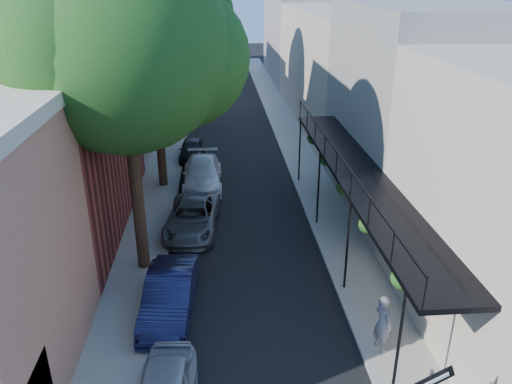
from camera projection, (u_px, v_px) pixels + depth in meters
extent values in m
cube|color=black|center=(230.00, 123.00, 37.28)|extent=(6.00, 64.00, 0.01)
cube|color=gray|center=(176.00, 124.00, 36.96)|extent=(2.00, 64.00, 0.12)
cube|color=gray|center=(283.00, 122.00, 37.55)|extent=(2.00, 64.00, 0.12)
cube|color=gray|center=(107.00, 35.00, 19.10)|extent=(0.06, 7.00, 4.00)
cube|color=gray|center=(86.00, 74.00, 31.18)|extent=(8.00, 12.00, 9.00)
cube|color=#BCAF9B|center=(123.00, 40.00, 43.81)|extent=(8.00, 16.00, 10.00)
cube|color=tan|center=(144.00, 35.00, 57.03)|extent=(8.00, 12.00, 8.00)
cube|color=gray|center=(438.00, 111.00, 22.42)|extent=(8.00, 10.00, 9.00)
cube|color=#BCAF9B|center=(352.00, 68.00, 36.36)|extent=(8.00, 20.00, 8.00)
cube|color=gray|center=(309.00, 30.00, 52.45)|extent=(8.00, 16.00, 10.00)
cube|color=black|center=(362.00, 175.00, 17.88)|extent=(2.00, 16.00, 0.15)
cube|color=black|center=(337.00, 152.00, 17.47)|extent=(0.05, 16.00, 0.05)
cylinder|color=black|center=(399.00, 345.00, 12.07)|extent=(0.08, 0.08, 3.40)
cylinder|color=black|center=(300.00, 150.00, 25.81)|extent=(0.08, 0.08, 3.40)
sphere|color=#184814|center=(402.00, 278.00, 12.52)|extent=(0.60, 0.60, 0.60)
sphere|color=#184814|center=(344.00, 187.00, 18.02)|extent=(0.60, 0.60, 0.60)
sphere|color=#184814|center=(314.00, 138.00, 23.51)|extent=(0.60, 0.60, 0.60)
cube|color=black|center=(434.00, 380.00, 9.84)|extent=(0.89, 0.15, 0.58)
cube|color=white|center=(435.00, 381.00, 9.81)|extent=(0.60, 0.10, 0.31)
cylinder|color=black|center=(136.00, 181.00, 17.30)|extent=(0.44, 0.44, 7.00)
sphere|color=#184814|center=(122.00, 47.00, 15.52)|extent=(6.80, 6.80, 6.80)
sphere|color=#184814|center=(180.00, 58.00, 16.77)|extent=(4.76, 4.76, 4.76)
cylinder|color=black|center=(159.00, 128.00, 24.76)|extent=(0.44, 0.44, 6.30)
sphere|color=#184814|center=(153.00, 43.00, 23.17)|extent=(6.00, 6.00, 6.00)
sphere|color=#184814|center=(187.00, 52.00, 24.30)|extent=(4.20, 4.20, 4.20)
cylinder|color=black|center=(172.00, 83.00, 32.80)|extent=(0.44, 0.44, 7.35)
sphere|color=#184814|center=(167.00, 6.00, 30.94)|extent=(7.00, 7.00, 7.00)
sphere|color=#184814|center=(196.00, 13.00, 32.23)|extent=(4.90, 4.90, 4.90)
imported|color=#111538|center=(170.00, 295.00, 15.90)|extent=(1.74, 4.29, 1.38)
imported|color=#525559|center=(193.00, 218.00, 21.16)|extent=(2.53, 4.73, 1.26)
imported|color=silver|center=(202.00, 174.00, 25.72)|extent=(1.98, 4.82, 1.40)
imported|color=black|center=(192.00, 149.00, 29.77)|extent=(1.50, 3.50, 1.18)
imported|color=slate|center=(383.00, 323.00, 14.10)|extent=(0.61, 0.75, 1.79)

